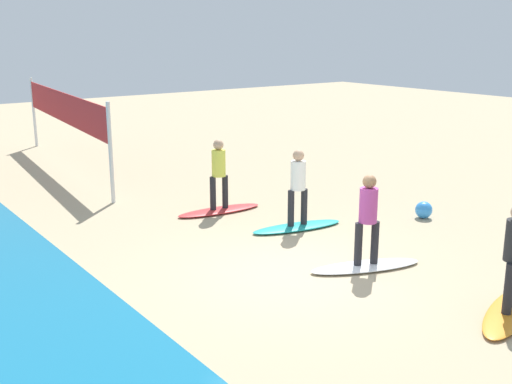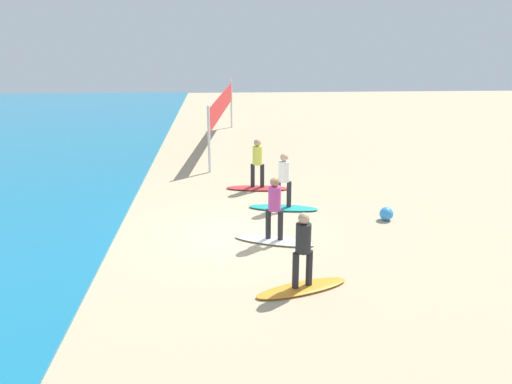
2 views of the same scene
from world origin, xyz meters
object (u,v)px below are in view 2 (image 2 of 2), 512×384
Objects in this scene: beach_ball at (386,214)px; volleyball_net at (222,107)px; surfboard_orange at (302,288)px; surfboard_teal at (283,208)px; surfer_orange at (303,245)px; surfboard_red at (257,188)px; surfboard_white at (274,240)px; surfer_white at (275,204)px; surfer_red at (257,159)px; surfer_teal at (284,176)px.

volleyball_net is at bearing 25.36° from beach_ball.
surfboard_teal is at bearing -111.91° from surfboard_orange.
surfboard_red is (7.16, 0.52, -0.99)m from surfer_orange.
volleyball_net is at bearing -63.30° from surfboard_white.
surfboard_white is at bearing 89.70° from surfboard_teal.
surfboard_red is at bearing -106.12° from surfboard_orange.
surfer_white is at bearing -102.45° from surfboard_orange.
surfboard_red is at bearing 4.16° from surfer_orange.
surfboard_red is at bearing 0.00° from surfer_red.
surfer_teal is (2.51, -0.50, 0.99)m from surfboard_white.
surfer_orange is 14.01m from volleyball_net.
surfer_red is at bearing 4.16° from surfer_orange.
surfer_orange is 5.11m from surfer_teal.
volleyball_net is (13.89, 1.71, 1.74)m from surfboard_orange.
surfer_orange and surfer_teal have the same top height.
surfer_white is 2.56m from surfer_teal.
surfboard_white is 3.62m from beach_ball.
surfer_orange is 0.18× the size of volleyball_net.
surfboard_orange is at bearing -90.00° from surfer_orange.
surfer_white is 3.71m from beach_ball.
surfboard_white is 1.28× the size of surfer_teal.
surfboard_white is at bearing 0.00° from surfer_white.
beach_ball reaches higher than surfboard_orange.
surfer_red is at bearing -68.11° from surfboard_white.
beach_ball is (-3.14, -3.49, 0.15)m from surfboard_red.
surfboard_orange is 2.80m from surfer_white.
surfboard_teal is 0.99m from surfer_teal.
surfer_teal is at bearing -11.33° from surfer_white.
surfboard_teal is 3.03m from beach_ball.
surfer_teal reaches higher than beach_ball.
surfboard_red is at bearing -169.95° from volleyball_net.
surfer_orange is 2.62m from surfer_white.
surfboard_red is 5.44× the size of beach_ball.
surfer_white is 1.00× the size of surfer_teal.
surfer_orange is 1.00× the size of surfer_teal.
surfboard_white is 4.56m from surfboard_red.
surfer_white is 0.78× the size of surfboard_red.
surfboard_teal is 1.28× the size of surfer_teal.
surfboard_teal is 1.00× the size of surfboard_red.
surfer_red reaches higher than surfboard_teal.
surfer_orange is 0.78× the size of surfboard_teal.
surfer_orange is 5.20m from surfboard_teal.
surfboard_orange is at bearing 117.68° from surfboard_white.
surfer_white is at bearing 97.77° from surfboard_red.
volleyball_net is (8.78, 1.86, 1.74)m from surfboard_teal.
surfer_orange reaches higher than beach_ball.
surfboard_orange is at bearing -175.84° from surfer_red.
volleyball_net is at bearing 10.05° from surfer_red.
surfer_white is 4.25× the size of beach_ball.
surfer_white is 0.78× the size of surfboard_teal.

